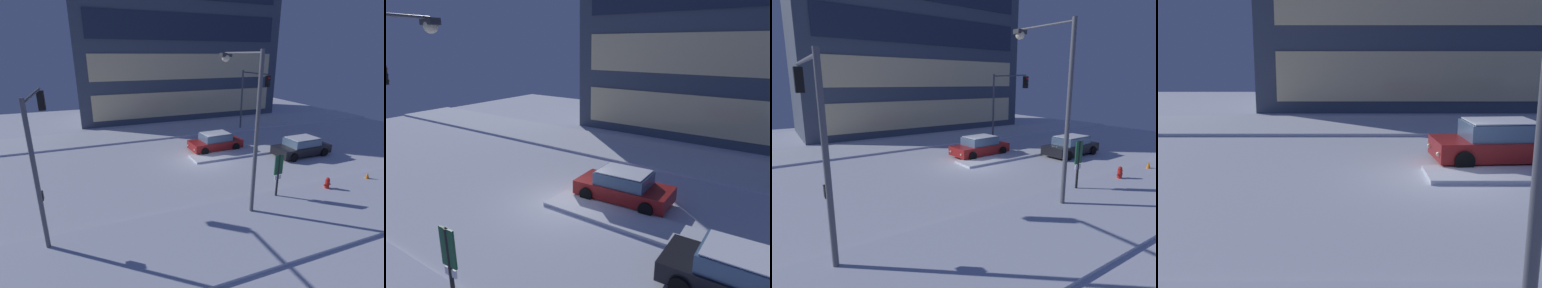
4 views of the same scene
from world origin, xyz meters
TOP-DOWN VIEW (x-y plane):
  - ground at (0.00, 0.00)m, footprint 52.00×52.00m
  - curb_strip_far at (0.00, 9.09)m, footprint 52.00×5.20m
  - car_far at (2.12, 1.90)m, footprint 4.68×2.34m

SIDE VIEW (x-z plane):
  - ground at x=0.00m, z-range 0.00..0.00m
  - curb_strip_far at x=0.00m, z-range 0.00..0.14m
  - car_far at x=2.12m, z-range -0.04..1.46m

